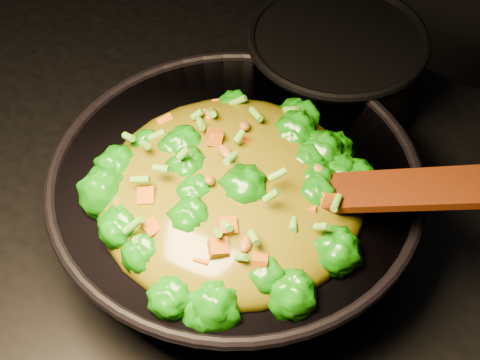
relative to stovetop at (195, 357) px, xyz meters
The scene contains 5 objects.
stovetop is the anchor object (origin of this frame).
wok 0.52m from the stovetop, ahead, with size 0.44×0.44×0.12m, color black, non-canonical shape.
stir_fry 0.64m from the stovetop, 16.46° to the right, with size 0.31×0.31×0.11m, color #116207, non-canonical shape.
spatula 0.69m from the stovetop, ahead, with size 0.36×0.05×0.01m, color #3B1309.
back_pot 0.60m from the stovetop, 74.44° to the left, with size 0.25×0.25×0.14m, color black.
Camera 1 is at (0.41, -0.48, 1.70)m, focal length 55.00 mm.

